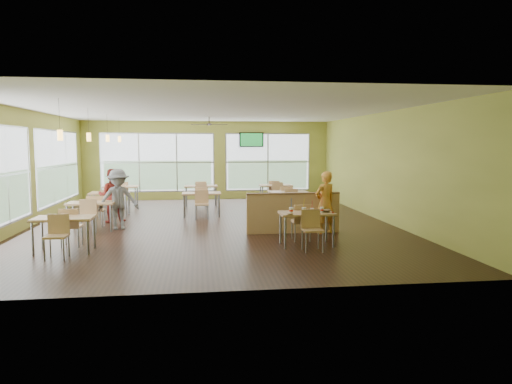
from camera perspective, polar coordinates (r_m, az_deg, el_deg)
room at (r=12.88m, az=-5.49°, el=3.00°), size 12.00×12.04×3.20m
window_bays at (r=16.11m, az=-15.30°, el=2.97°), size 9.24×10.24×2.38m
main_table at (r=10.27m, az=6.35°, el=-3.20°), size 1.22×1.52×0.87m
half_wall_divider at (r=11.69m, az=4.67°, el=-2.60°), size 2.40×0.14×1.04m
dining_tables at (r=14.67m, az=-9.76°, el=-0.49°), size 6.92×8.72×0.87m
pendant_lights at (r=13.82m, az=-19.08°, el=6.45°), size 0.11×7.31×0.86m
ceiling_fan at (r=15.87m, az=-5.88°, el=8.42°), size 1.25×1.25×0.29m
tv_backwall at (r=18.88m, az=-0.58°, el=6.56°), size 1.00×0.07×0.60m
man_plaid at (r=11.69m, az=8.63°, el=-1.31°), size 0.68×0.57×1.58m
patron_maroon at (r=13.85m, az=-17.59°, el=-0.44°), size 0.79×0.62×1.56m
patron_grey at (r=12.69m, az=-16.83°, el=-0.87°), size 1.17×0.87×1.61m
cup_blue at (r=10.03m, az=4.43°, el=-2.29°), size 0.10×0.10×0.36m
cup_yellow at (r=10.02m, az=5.99°, el=-2.31°), size 0.10×0.10×0.37m
cup_red_near at (r=10.07m, az=7.01°, el=-2.34°), size 0.09×0.09×0.31m
cup_red_far at (r=10.24m, az=8.24°, el=-2.20°), size 0.09×0.09×0.34m
food_basket at (r=10.37m, az=8.70°, el=-2.32°), size 0.22×0.22×0.05m
ketchup_cup at (r=10.23m, az=9.59°, el=-2.55°), size 0.05×0.05×0.02m
wrapper_left at (r=9.87m, az=4.30°, el=-2.75°), size 0.18×0.18×0.04m
wrapper_mid at (r=10.47m, az=6.39°, el=-2.25°), size 0.20×0.18×0.04m
wrapper_right at (r=10.03m, az=7.65°, el=-2.64°), size 0.18×0.16×0.04m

